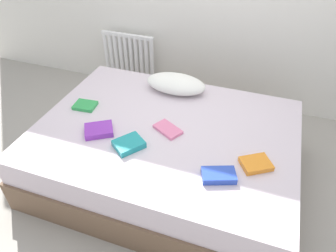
{
  "coord_description": "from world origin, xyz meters",
  "views": [
    {
      "loc": [
        0.62,
        -1.72,
        1.97
      ],
      "look_at": [
        0.0,
        0.05,
        0.48
      ],
      "focal_mm": 32.82,
      "sensor_mm": 36.0,
      "label": 1
    }
  ],
  "objects": [
    {
      "name": "textbook_green",
      "position": [
        -0.73,
        0.04,
        0.51
      ],
      "size": [
        0.19,
        0.16,
        0.03
      ],
      "primitive_type": "cube",
      "rotation": [
        0.0,
        0.0,
        0.09
      ],
      "color": "green",
      "rests_on": "bed"
    },
    {
      "name": "textbook_purple",
      "position": [
        -0.45,
        -0.22,
        0.52
      ],
      "size": [
        0.26,
        0.25,
        0.05
      ],
      "primitive_type": "cube",
      "rotation": [
        0.0,
        0.0,
        0.56
      ],
      "color": "purple",
      "rests_on": "bed"
    },
    {
      "name": "radiator",
      "position": [
        -0.89,
        1.2,
        0.39
      ],
      "size": [
        0.62,
        0.04,
        0.56
      ],
      "color": "white",
      "rests_on": "ground"
    },
    {
      "name": "ground_plane",
      "position": [
        0.0,
        0.0,
        0.0
      ],
      "size": [
        8.0,
        8.0,
        0.0
      ],
      "primitive_type": "plane",
      "color": "#9E998E"
    },
    {
      "name": "pillow",
      "position": [
        -0.1,
        0.53,
        0.57
      ],
      "size": [
        0.53,
        0.29,
        0.15
      ],
      "primitive_type": "ellipsoid",
      "color": "white",
      "rests_on": "bed"
    },
    {
      "name": "bed",
      "position": [
        0.0,
        0.0,
        0.25
      ],
      "size": [
        2.0,
        1.5,
        0.5
      ],
      "color": "brown",
      "rests_on": "ground"
    },
    {
      "name": "textbook_orange",
      "position": [
        0.7,
        -0.18,
        0.52
      ],
      "size": [
        0.24,
        0.23,
        0.04
      ],
      "primitive_type": "cube",
      "rotation": [
        0.0,
        0.0,
        0.57
      ],
      "color": "orange",
      "rests_on": "bed"
    },
    {
      "name": "textbook_teal",
      "position": [
        -0.17,
        -0.29,
        0.52
      ],
      "size": [
        0.25,
        0.25,
        0.05
      ],
      "primitive_type": "cube",
      "rotation": [
        0.0,
        0.0,
        0.93
      ],
      "color": "teal",
      "rests_on": "bed"
    },
    {
      "name": "textbook_blue",
      "position": [
        0.49,
        -0.37,
        0.52
      ],
      "size": [
        0.24,
        0.19,
        0.05
      ],
      "primitive_type": "cube",
      "rotation": [
        0.0,
        0.0,
        0.36
      ],
      "color": "#2847B7",
      "rests_on": "bed"
    },
    {
      "name": "textbook_pink",
      "position": [
        0.03,
        -0.03,
        0.51
      ],
      "size": [
        0.25,
        0.21,
        0.02
      ],
      "primitive_type": "cube",
      "rotation": [
        0.0,
        0.0,
        -0.51
      ],
      "color": "pink",
      "rests_on": "bed"
    }
  ]
}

